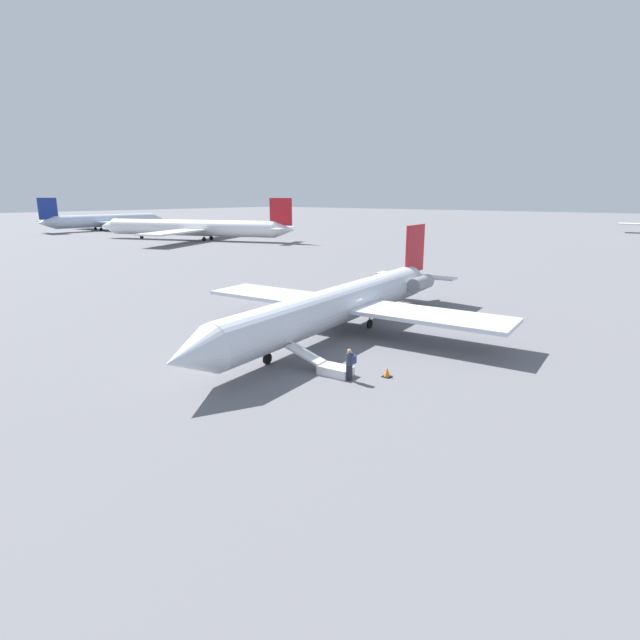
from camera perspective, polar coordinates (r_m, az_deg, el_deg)
The scene contains 7 objects.
ground_plane at distance 35.60m, azimuth 2.13°, elevation -1.52°, with size 600.00×600.00×0.00m, color slate.
airplane_main at distance 35.91m, azimuth 2.96°, elevation 2.05°, with size 31.15×23.68×7.00m.
airplane_far_left at distance 114.52m, azimuth -14.16°, elevation 10.19°, with size 36.25×45.83×9.07m.
airplane_taxiing_distant at distance 156.40m, azimuth -23.40°, elevation 10.39°, with size 37.30×27.87×9.02m.
boarding_stairs at distance 27.54m, azimuth 1.06°, elevation -5.40°, with size 1.44×4.10×1.73m.
passenger at distance 26.40m, azimuth 3.44°, elevation -4.86°, with size 0.36×0.55×1.74m.
traffic_cone_near_stairs at distance 27.35m, azimuth 7.68°, elevation -5.98°, with size 0.47×0.47×0.52m.
Camera 1 is at (27.41, 20.63, 9.53)m, focal length 28.00 mm.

